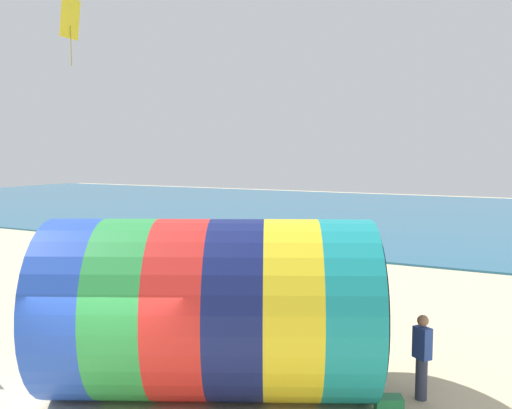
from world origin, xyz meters
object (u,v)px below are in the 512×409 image
kite_yellow_diamond (70,19)px  cooler_box (389,406)px  kite_handler (422,356)px  giant_inflatable_tube (212,308)px

kite_yellow_diamond → cooler_box: size_ratio=5.20×
kite_handler → kite_yellow_diamond: kite_yellow_diamond is taller
giant_inflatable_tube → kite_handler: (3.91, 1.77, -0.93)m
giant_inflatable_tube → cooler_box: 3.95m
giant_inflatable_tube → kite_yellow_diamond: bearing=146.1°
kite_yellow_diamond → cooler_box: 19.55m
cooler_box → giant_inflatable_tube: bearing=-167.5°
giant_inflatable_tube → kite_handler: size_ratio=4.26×
giant_inflatable_tube → kite_yellow_diamond: size_ratio=2.78×
giant_inflatable_tube → cooler_box: giant_inflatable_tube is taller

